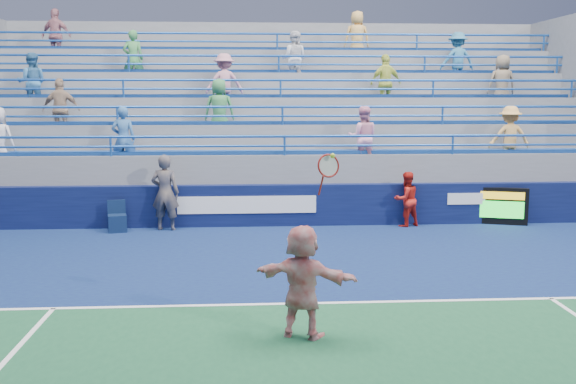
{
  "coord_description": "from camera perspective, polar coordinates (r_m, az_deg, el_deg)",
  "views": [
    {
      "loc": [
        -0.97,
        -10.09,
        3.38
      ],
      "look_at": [
        -0.17,
        2.5,
        1.5
      ],
      "focal_mm": 40.0,
      "sensor_mm": 36.0,
      "label": 1
    }
  ],
  "objects": [
    {
      "name": "serve_speed_board",
      "position": [
        17.91,
        18.3,
        -1.2
      ],
      "size": [
        1.42,
        0.58,
        1.0
      ],
      "color": "black",
      "rests_on": "ground"
    },
    {
      "name": "judge_chair",
      "position": [
        16.71,
        -14.92,
        -2.6
      ],
      "size": [
        0.54,
        0.54,
        0.79
      ],
      "color": "#0C1B3A",
      "rests_on": "ground"
    },
    {
      "name": "ground",
      "position": [
        10.68,
        1.8,
        -9.97
      ],
      "size": [
        120.0,
        120.0,
        0.0
      ],
      "primitive_type": "plane",
      "color": "#333538"
    },
    {
      "name": "ball_girl",
      "position": [
        17.02,
        10.46,
        -0.65
      ],
      "size": [
        0.85,
        0.76,
        1.45
      ],
      "primitive_type": "imported",
      "rotation": [
        0.0,
        0.0,
        3.51
      ],
      "color": "red",
      "rests_on": "ground"
    },
    {
      "name": "bleacher_stand",
      "position": [
        20.46,
        -0.89,
        3.34
      ],
      "size": [
        18.0,
        5.6,
        6.13
      ],
      "color": "slate",
      "rests_on": "ground"
    },
    {
      "name": "line_judge",
      "position": [
        16.51,
        -10.86,
        -0.06
      ],
      "size": [
        0.77,
        0.57,
        1.94
      ],
      "primitive_type": "imported",
      "rotation": [
        0.0,
        0.0,
        2.98
      ],
      "color": "#141D38",
      "rests_on": "ground"
    },
    {
      "name": "tennis_player",
      "position": [
        9.07,
        1.31,
        -7.93
      ],
      "size": [
        1.57,
        1.06,
        2.62
      ],
      "color": "white",
      "rests_on": "ground"
    },
    {
      "name": "sponsor_wall",
      "position": [
        16.85,
        -0.25,
        -1.18
      ],
      "size": [
        18.0,
        0.32,
        1.1
      ],
      "color": "#091036",
      "rests_on": "ground"
    }
  ]
}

